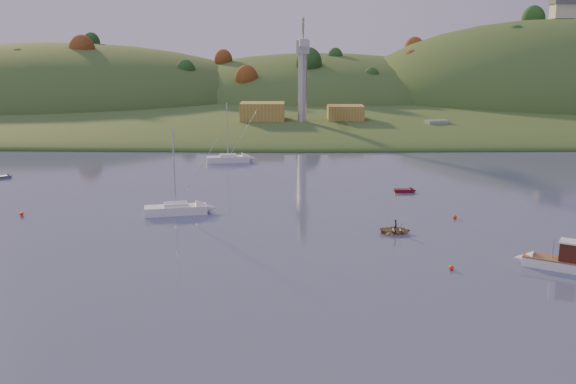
{
  "coord_description": "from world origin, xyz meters",
  "views": [
    {
      "loc": [
        -0.85,
        -38.73,
        22.02
      ],
      "look_at": [
        -1.19,
        38.05,
        4.02
      ],
      "focal_mm": 40.0,
      "sensor_mm": 36.0,
      "label": 1
    }
  ],
  "objects_px": {
    "red_tender": "(408,191)",
    "grey_dinghy": "(6,177)",
    "sailboat_far": "(228,158)",
    "canoe": "(396,230)",
    "sailboat_near": "(176,209)",
    "fishing_boat": "(548,259)"
  },
  "relations": [
    {
      "from": "grey_dinghy",
      "to": "canoe",
      "type": "bearing_deg",
      "value": -66.98
    },
    {
      "from": "fishing_boat",
      "to": "sailboat_far",
      "type": "distance_m",
      "value": 68.74
    },
    {
      "from": "sailboat_far",
      "to": "red_tender",
      "type": "xyz_separation_m",
      "value": [
        29.47,
        -24.7,
        -0.49
      ]
    },
    {
      "from": "sailboat_near",
      "to": "canoe",
      "type": "height_order",
      "value": "sailboat_near"
    },
    {
      "from": "fishing_boat",
      "to": "sailboat_near",
      "type": "bearing_deg",
      "value": 3.47
    },
    {
      "from": "red_tender",
      "to": "grey_dinghy",
      "type": "relative_size",
      "value": 1.22
    },
    {
      "from": "canoe",
      "to": "red_tender",
      "type": "xyz_separation_m",
      "value": [
        5.26,
        21.16,
        -0.14
      ]
    },
    {
      "from": "fishing_boat",
      "to": "red_tender",
      "type": "xyz_separation_m",
      "value": [
        -8.09,
        32.87,
        -0.66
      ]
    },
    {
      "from": "sailboat_far",
      "to": "canoe",
      "type": "distance_m",
      "value": 51.86
    },
    {
      "from": "sailboat_near",
      "to": "sailboat_far",
      "type": "bearing_deg",
      "value": 72.87
    },
    {
      "from": "sailboat_far",
      "to": "canoe",
      "type": "relative_size",
      "value": 3.03
    },
    {
      "from": "grey_dinghy",
      "to": "red_tender",
      "type": "bearing_deg",
      "value": -48.22
    },
    {
      "from": "canoe",
      "to": "sailboat_near",
      "type": "bearing_deg",
      "value": 74.07
    },
    {
      "from": "sailboat_near",
      "to": "grey_dinghy",
      "type": "xyz_separation_m",
      "value": [
        -32.3,
        22.91,
        -0.52
      ]
    },
    {
      "from": "red_tender",
      "to": "sailboat_far",
      "type": "bearing_deg",
      "value": 139.71
    },
    {
      "from": "sailboat_far",
      "to": "canoe",
      "type": "bearing_deg",
      "value": -72.92
    },
    {
      "from": "sailboat_far",
      "to": "grey_dinghy",
      "type": "distance_m",
      "value": 38.39
    },
    {
      "from": "sailboat_far",
      "to": "grey_dinghy",
      "type": "height_order",
      "value": "sailboat_far"
    },
    {
      "from": "red_tender",
      "to": "grey_dinghy",
      "type": "bearing_deg",
      "value": 170.7
    },
    {
      "from": "sailboat_far",
      "to": "grey_dinghy",
      "type": "relative_size",
      "value": 4.05
    },
    {
      "from": "sailboat_near",
      "to": "red_tender",
      "type": "xyz_separation_m",
      "value": [
        32.74,
        12.65,
        -0.49
      ]
    },
    {
      "from": "canoe",
      "to": "grey_dinghy",
      "type": "bearing_deg",
      "value": 63.56
    }
  ]
}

